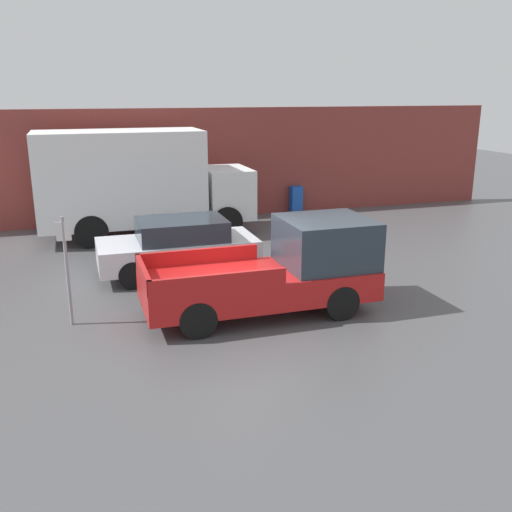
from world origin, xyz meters
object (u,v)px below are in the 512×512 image
Objects in this scene: delivery_truck at (136,181)px; car at (179,246)px; parking_sign at (67,265)px; pickup_truck at (281,270)px; newspaper_box at (296,200)px.

car is at bearing -83.17° from delivery_truck.
pickup_truck is at bearing -7.30° from parking_sign.
pickup_truck is 8.34m from delivery_truck.
newspaper_box is at bearing 66.51° from pickup_truck.
delivery_truck is 6.45× the size of newspaper_box.
parking_sign is at bearing -133.51° from newspaper_box.
pickup_truck is 4.59m from parking_sign.
newspaper_box is at bearing 16.33° from delivery_truck.
newspaper_box is at bearing 46.49° from parking_sign.
pickup_truck is 4.66× the size of newspaper_box.
parking_sign is (-2.84, -2.79, 0.54)m from car.
newspaper_box is at bearing 47.40° from car.
delivery_truck reaches higher than car.
parking_sign reaches higher than car.
delivery_truck is at bearing 105.74° from pickup_truck.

